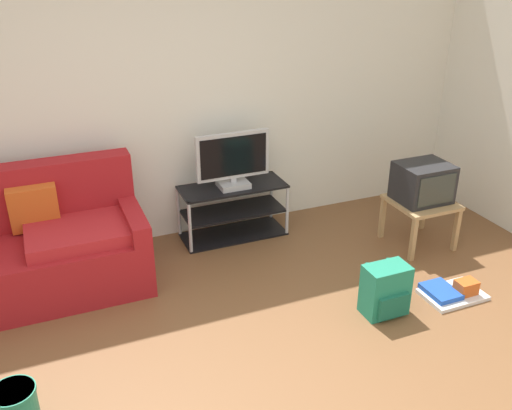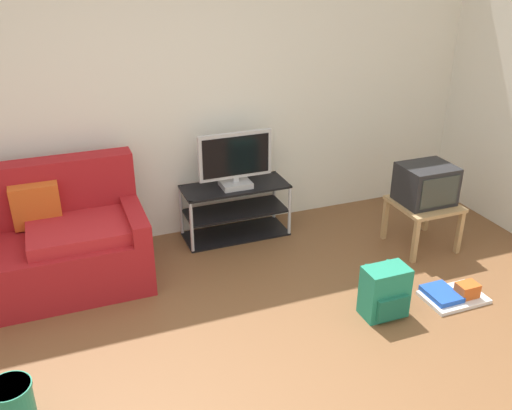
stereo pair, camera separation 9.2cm
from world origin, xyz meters
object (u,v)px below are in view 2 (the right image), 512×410
(side_table, at_px, (424,209))
(crt_tv, at_px, (426,184))
(flat_tv, at_px, (235,161))
(backpack, at_px, (385,292))
(tv_stand, at_px, (235,211))
(cleaning_bucket, at_px, (12,403))
(floor_tray, at_px, (453,295))
(couch, at_px, (8,252))

(side_table, xyz_separation_m, crt_tv, (-0.00, 0.02, 0.23))
(flat_tv, bearing_deg, backpack, -68.69)
(tv_stand, distance_m, cleaning_bucket, 2.57)
(floor_tray, bearing_deg, side_table, 71.60)
(couch, height_order, backpack, couch)
(couch, bearing_deg, side_table, -8.88)
(flat_tv, xyz_separation_m, side_table, (1.48, -0.77, -0.39))
(tv_stand, xyz_separation_m, crt_tv, (1.48, -0.77, 0.35))
(flat_tv, bearing_deg, tv_stand, 90.00)
(floor_tray, bearing_deg, flat_tv, 127.62)
(couch, distance_m, floor_tray, 3.42)
(side_table, relative_size, floor_tray, 1.11)
(cleaning_bucket, bearing_deg, tv_stand, 41.53)
(flat_tv, relative_size, cleaning_bucket, 2.48)
(flat_tv, height_order, cleaning_bucket, flat_tv)
(floor_tray, bearing_deg, backpack, 177.11)
(couch, xyz_separation_m, side_table, (3.40, -0.53, 0.01))
(couch, xyz_separation_m, tv_stand, (1.92, 0.26, -0.10))
(backpack, xyz_separation_m, cleaning_bucket, (-2.52, -0.13, -0.05))
(tv_stand, bearing_deg, side_table, -28.12)
(side_table, relative_size, cleaning_bucket, 1.92)
(cleaning_bucket, height_order, floor_tray, cleaning_bucket)
(crt_tv, xyz_separation_m, backpack, (-0.88, -0.79, -0.40))
(tv_stand, xyz_separation_m, floor_tray, (1.21, -1.60, -0.21))
(couch, relative_size, cleaning_bucket, 7.64)
(side_table, height_order, crt_tv, crt_tv)
(floor_tray, bearing_deg, crt_tv, 71.94)
(flat_tv, bearing_deg, cleaning_bucket, -138.85)
(side_table, distance_m, crt_tv, 0.23)
(backpack, bearing_deg, couch, 155.49)
(side_table, distance_m, backpack, 1.18)
(tv_stand, height_order, floor_tray, tv_stand)
(backpack, distance_m, cleaning_bucket, 2.53)
(flat_tv, distance_m, cleaning_bucket, 2.62)
(couch, relative_size, floor_tray, 4.43)
(crt_tv, distance_m, backpack, 1.25)
(couch, xyz_separation_m, crt_tv, (3.40, -0.52, 0.25))
(backpack, distance_m, floor_tray, 0.63)
(couch, xyz_separation_m, cleaning_bucket, (0.00, -1.44, -0.21))
(flat_tv, distance_m, side_table, 1.71)
(tv_stand, height_order, backpack, tv_stand)
(tv_stand, relative_size, side_table, 1.85)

